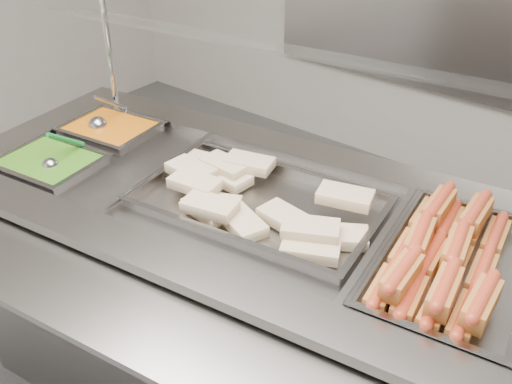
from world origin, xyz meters
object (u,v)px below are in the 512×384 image
Objects in this scene: steam_counter at (243,307)px; pan_hotdogs at (453,275)px; pan_wraps at (259,207)px; sneeze_guard at (279,52)px; serving_spoon at (54,161)px; ladle at (99,124)px.

steam_counter is 0.82m from pan_hotdogs.
pan_wraps reaches higher than steam_counter.
pan_wraps is at bearing -66.15° from sneeze_guard.
pan_hotdogs is at bearing 15.39° from serving_spoon.
pan_hotdogs is 3.34× the size of serving_spoon.
sneeze_guard is 8.72× the size of ladle.
pan_hotdogs is at bearing 8.50° from steam_counter.
serving_spoon is (-0.64, -0.26, 0.50)m from steam_counter.
steam_counter is 0.92m from sneeze_guard.
sneeze_guard is 0.85m from pan_hotdogs.
steam_counter is at bearing -171.50° from pan_hotdogs.
ladle reaches higher than serving_spoon.
sneeze_guard is at bearing 39.43° from serving_spoon.
steam_counter is at bearing 22.20° from serving_spoon.
steam_counter is at bearing -2.29° from ladle.
pan_hotdogs is 0.62m from pan_wraps.
pan_wraps is at bearing 21.02° from serving_spoon.
steam_counter is 0.91m from ladle.
pan_hotdogs and pan_wraps have the same top height.
serving_spoon is at bearing -140.57° from sneeze_guard.
sneeze_guard is at bearing 113.85° from pan_wraps.
serving_spoon reaches higher than steam_counter.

